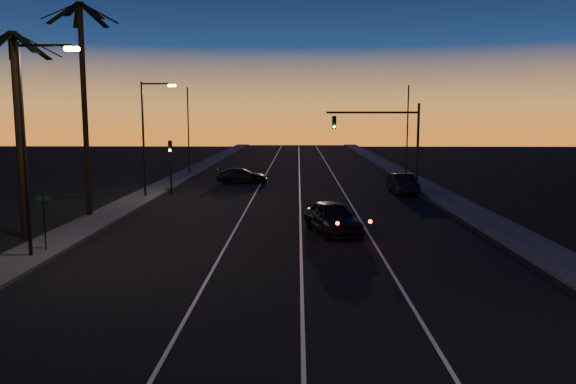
{
  "coord_description": "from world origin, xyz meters",
  "views": [
    {
      "loc": [
        0.36,
        -3.06,
        6.01
      ],
      "look_at": [
        -0.1,
        22.52,
        2.55
      ],
      "focal_mm": 35.0,
      "sensor_mm": 36.0,
      "label": 1
    }
  ],
  "objects_px": {
    "signal_mast": "(387,133)",
    "lead_car": "(333,217)",
    "right_car": "(403,184)",
    "cross_car": "(242,176)"
  },
  "relations": [
    {
      "from": "signal_mast",
      "to": "lead_car",
      "type": "xyz_separation_m",
      "value": [
        -4.99,
        -14.5,
        -3.95
      ]
    },
    {
      "from": "right_car",
      "to": "cross_car",
      "type": "xyz_separation_m",
      "value": [
        -13.29,
        6.6,
        -0.09
      ]
    },
    {
      "from": "signal_mast",
      "to": "cross_car",
      "type": "relative_size",
      "value": 1.51
    },
    {
      "from": "signal_mast",
      "to": "right_car",
      "type": "bearing_deg",
      "value": 23.19
    },
    {
      "from": "signal_mast",
      "to": "lead_car",
      "type": "bearing_deg",
      "value": -108.99
    },
    {
      "from": "lead_car",
      "to": "right_car",
      "type": "bearing_deg",
      "value": 67.01
    },
    {
      "from": "cross_car",
      "to": "lead_car",
      "type": "bearing_deg",
      "value": -72.41
    },
    {
      "from": "signal_mast",
      "to": "lead_car",
      "type": "height_order",
      "value": "signal_mast"
    },
    {
      "from": "lead_car",
      "to": "right_car",
      "type": "height_order",
      "value": "lead_car"
    },
    {
      "from": "signal_mast",
      "to": "cross_car",
      "type": "xyz_separation_m",
      "value": [
        -11.87,
        7.21,
        -4.09
      ]
    }
  ]
}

